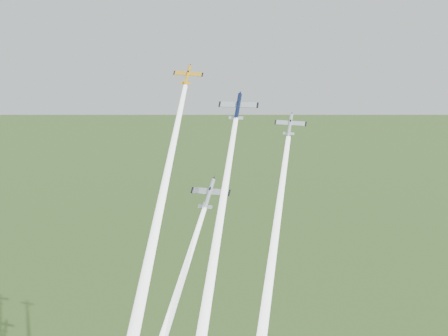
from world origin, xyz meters
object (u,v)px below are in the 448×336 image
at_px(plane_yellow, 188,75).
at_px(plane_silver_right, 290,124).
at_px(plane_silver_low, 209,194).
at_px(plane_navy, 238,106).

bearing_deg(plane_yellow, plane_silver_right, -20.05).
xyz_separation_m(plane_silver_right, plane_silver_low, (-14.59, -8.55, -13.93)).
bearing_deg(plane_yellow, plane_navy, -37.11).
distance_m(plane_navy, plane_silver_right, 11.36).
height_order(plane_navy, plane_silver_right, plane_navy).
xyz_separation_m(plane_yellow, plane_navy, (14.50, -7.47, -5.86)).
relative_size(plane_navy, plane_silver_right, 1.27).
bearing_deg(plane_navy, plane_silver_low, -136.20).
xyz_separation_m(plane_navy, plane_silver_right, (10.34, 3.00, -3.62)).
height_order(plane_navy, plane_silver_low, plane_navy).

